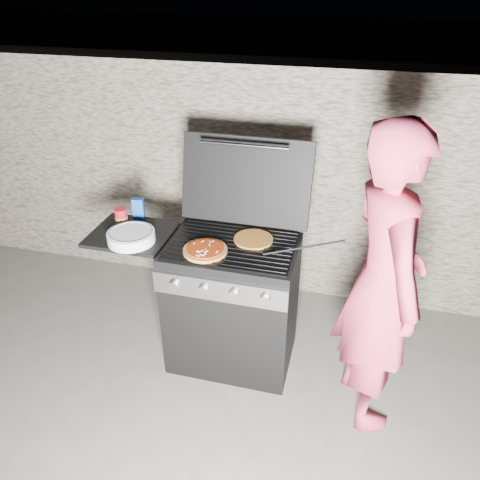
% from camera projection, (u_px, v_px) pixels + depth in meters
% --- Properties ---
extents(ground, '(50.00, 50.00, 0.00)m').
position_uv_depth(ground, '(233.00, 355.00, 3.30)').
color(ground, '#534E48').
extents(stone_wall, '(8.00, 0.35, 1.80)m').
position_uv_depth(stone_wall, '(267.00, 180.00, 3.72)').
color(stone_wall, gray).
rests_on(stone_wall, ground).
extents(gas_grill, '(1.34, 0.79, 0.91)m').
position_uv_depth(gas_grill, '(197.00, 298.00, 3.13)').
color(gas_grill, black).
rests_on(gas_grill, ground).
extents(pizza_topped, '(0.33, 0.33, 0.03)m').
position_uv_depth(pizza_topped, '(205.00, 250.00, 2.76)').
color(pizza_topped, '#BC893F').
rests_on(pizza_topped, gas_grill).
extents(pizza_plain, '(0.25, 0.25, 0.01)m').
position_uv_depth(pizza_plain, '(253.00, 239.00, 2.88)').
color(pizza_plain, gold).
rests_on(pizza_plain, gas_grill).
extents(sauce_jar, '(0.08, 0.08, 0.12)m').
position_uv_depth(sauce_jar, '(121.00, 217.00, 3.03)').
color(sauce_jar, '#A90F1E').
rests_on(sauce_jar, gas_grill).
extents(blue_carton, '(0.08, 0.06, 0.16)m').
position_uv_depth(blue_carton, '(139.00, 209.00, 3.09)').
color(blue_carton, '#12439B').
rests_on(blue_carton, gas_grill).
extents(plate_stack, '(0.37, 0.37, 0.07)m').
position_uv_depth(plate_stack, '(131.00, 237.00, 2.87)').
color(plate_stack, white).
rests_on(plate_stack, gas_grill).
extents(person, '(0.63, 0.77, 1.82)m').
position_uv_depth(person, '(382.00, 284.00, 2.49)').
color(person, '#C33752').
rests_on(person, ground).
extents(tongs, '(0.46, 0.15, 0.10)m').
position_uv_depth(tongs, '(304.00, 247.00, 2.72)').
color(tongs, black).
rests_on(tongs, gas_grill).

